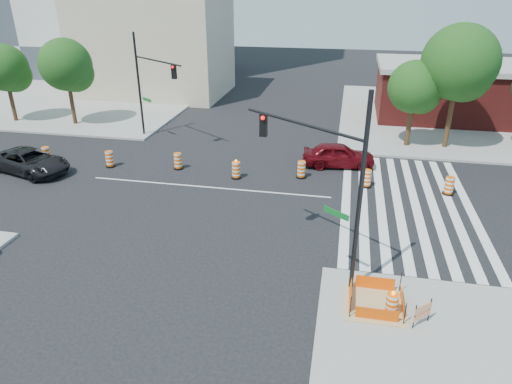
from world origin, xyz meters
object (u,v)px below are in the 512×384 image
signal_pole_se (325,167)px  dark_suv (30,161)px  red_coupe (339,155)px  signal_pole_nw (149,78)px

signal_pole_se → dark_suv: bearing=13.4°
red_coupe → signal_pole_nw: bearing=71.4°
red_coupe → dark_suv: bearing=96.7°
red_coupe → signal_pole_nw: signal_pole_nw is taller
signal_pole_se → signal_pole_nw: signal_pole_se is taller
signal_pole_nw → red_coupe: bearing=24.3°
dark_suv → signal_pole_se: bearing=-95.3°
dark_suv → signal_pole_se: 19.91m
red_coupe → signal_pole_se: (-0.34, -11.99, 3.86)m
dark_suv → signal_pole_se: size_ratio=0.69×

